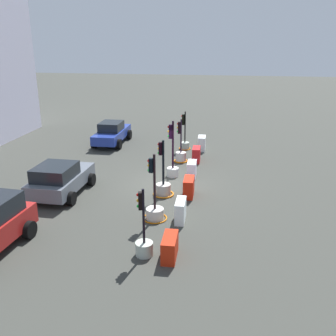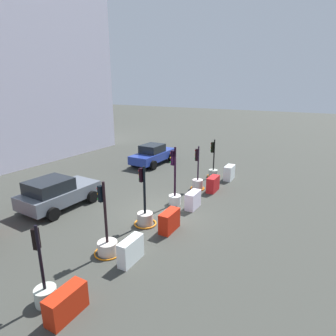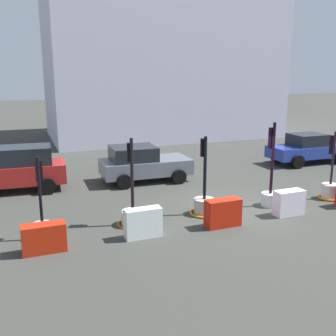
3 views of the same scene
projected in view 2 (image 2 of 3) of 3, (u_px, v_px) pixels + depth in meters
name	position (u px, v px, depth m)	size (l,w,h in m)	color
ground_plane	(161.00, 213.00, 13.41)	(120.00, 120.00, 0.00)	#373933
traffic_light_0	(45.00, 289.00, 7.74)	(0.60, 0.60, 2.40)	#AEB9AA
traffic_light_1	(107.00, 243.00, 10.07)	(1.00, 1.00, 2.74)	beige
traffic_light_2	(145.00, 216.00, 12.19)	(0.99, 0.99, 2.64)	#BAB0A7
traffic_light_3	(175.00, 192.00, 14.22)	(0.62, 0.62, 2.98)	silver
traffic_light_4	(197.00, 182.00, 16.38)	(0.83, 0.83, 2.55)	beige
traffic_light_5	(213.00, 170.00, 18.64)	(0.78, 0.78, 2.50)	#ABB5A6
construction_barrier_0	(66.00, 303.00, 7.31)	(1.15, 0.49, 0.78)	#B9230D
construction_barrier_1	(131.00, 250.00, 9.57)	(1.08, 0.40, 0.87)	white
construction_barrier_2	(169.00, 221.00, 11.66)	(1.11, 0.48, 0.86)	red
construction_barrier_3	(193.00, 200.00, 13.82)	(1.02, 0.47, 0.84)	silver
construction_barrier_4	(213.00, 184.00, 16.02)	(1.05, 0.47, 0.87)	red
construction_barrier_5	(229.00, 173.00, 18.01)	(1.02, 0.50, 0.92)	white
car_grey_saloon	(57.00, 193.00, 13.79)	(3.88, 2.29, 1.56)	slate
car_blue_estate	(153.00, 154.00, 21.51)	(4.27, 2.00, 1.54)	#233794
building_main_facade	(0.00, 63.00, 21.95)	(16.68, 8.87, 14.99)	silver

